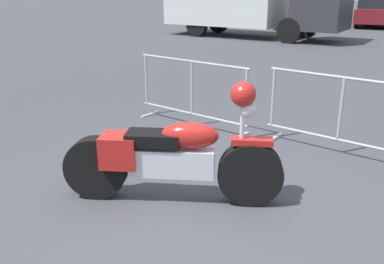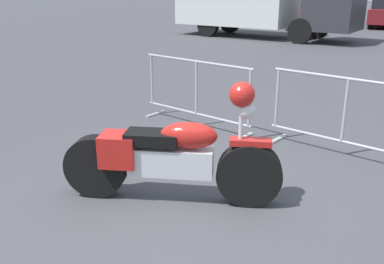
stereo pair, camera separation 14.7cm
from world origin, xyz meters
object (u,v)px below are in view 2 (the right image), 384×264
Objects in this scene: motorcycle at (171,156)px; crowd_barrier_near at (196,93)px; parked_car_yellow at (245,9)px; parked_car_red at (291,10)px; pedestrian at (289,12)px; parked_car_tan at (336,12)px; crowd_barrier_far at (344,116)px.

crowd_barrier_near is at bearing 90.84° from motorcycle.
motorcycle is at bearing -162.49° from parked_car_yellow.
pedestrian reaches higher than parked_car_red.
pedestrian is (1.75, -4.78, 0.22)m from parked_car_red.
parked_car_yellow reaches higher than motorcycle.
parked_car_red reaches higher than crowd_barrier_near.
parked_car_yellow is 2.79m from parked_car_red.
parked_car_yellow is 2.51× the size of pedestrian.
motorcycle is 0.50× the size of parked_car_tan.
parked_car_red reaches higher than parked_car_yellow.
motorcycle reaches higher than crowd_barrier_near.
crowd_barrier_far is 0.49× the size of parked_car_yellow.
crowd_barrier_far is (2.32, 0.00, 0.00)m from crowd_barrier_near.
parked_car_red reaches higher than crowd_barrier_far.
parked_car_red is at bearing 113.17° from crowd_barrier_far.
crowd_barrier_near is 0.49× the size of parked_car_tan.
crowd_barrier_near is 0.49× the size of parked_car_yellow.
parked_car_tan is (2.72, -0.12, 0.01)m from parked_car_red.
parked_car_red is 5.09m from pedestrian.
pedestrian is (-6.69, 14.94, 0.37)m from crowd_barrier_far.
motorcycle is at bearing -74.42° from pedestrian.
parked_car_yellow is at bearing 120.32° from crowd_barrier_far.
parked_car_yellow is 0.98× the size of parked_car_tan.
parked_car_red is at bearing 82.08° from motorcycle.
parked_car_tan is at bearing 75.97° from pedestrian.
parked_car_tan is (-3.39, 19.59, 0.16)m from crowd_barrier_near.
parked_car_yellow is at bearing 114.85° from crowd_barrier_near.
crowd_barrier_far is 0.49× the size of parked_car_red.
parked_car_red is at bearing -84.49° from parked_car_yellow.
motorcycle is 22.33m from parked_car_tan.
parked_car_yellow is (-8.84, 19.08, 0.15)m from crowd_barrier_near.
pedestrian is at bearing 106.30° from crowd_barrier_near.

